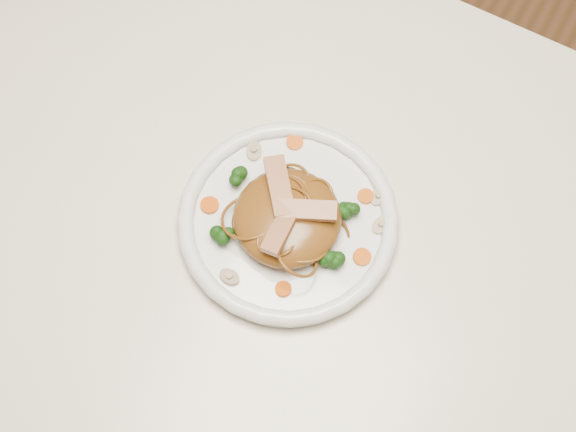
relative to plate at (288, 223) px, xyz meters
The scene contains 20 objects.
ground 0.76m from the plate, 63.35° to the left, with size 4.00×4.00×0.00m, color brown.
table 0.11m from the plate, 63.35° to the left, with size 1.20×0.80×0.75m.
plate is the anchor object (origin of this frame).
noodle_mound 0.03m from the plate, 69.40° to the right, with size 0.13×0.13×0.04m, color brown.
chicken_a 0.06m from the plate, 10.63° to the left, with size 0.07×0.02×0.01m, color #A8744F.
chicken_b 0.06m from the plate, 143.30° to the left, with size 0.08×0.02×0.01m, color #A8744F.
chicken_c 0.06m from the plate, 75.44° to the right, with size 0.07×0.02×0.01m, color #A8744F.
broccoli_0 0.08m from the plate, 35.00° to the left, with size 0.03×0.03×0.03m, color #163F0D, non-canonical shape.
broccoli_1 0.09m from the plate, behind, with size 0.02×0.02×0.03m, color #163F0D, non-canonical shape.
broccoli_2 0.09m from the plate, 133.16° to the right, with size 0.02×0.02×0.03m, color #163F0D, non-canonical shape.
broccoli_3 0.08m from the plate, 18.98° to the right, with size 0.02×0.02×0.03m, color #163F0D, non-canonical shape.
carrot_0 0.10m from the plate, 47.41° to the left, with size 0.02×0.02×0.01m, color #CB5007.
carrot_1 0.10m from the plate, 162.25° to the right, with size 0.02×0.02×0.01m, color #CB5007.
carrot_2 0.10m from the plate, ahead, with size 0.02×0.02×0.01m, color #CB5007.
carrot_3 0.11m from the plate, 114.67° to the left, with size 0.02×0.02×0.01m, color #CB5007.
carrot_4 0.09m from the plate, 64.37° to the right, with size 0.02×0.02×0.01m, color #CB5007.
mushroom_0 0.10m from the plate, 103.96° to the right, with size 0.03×0.03×0.01m, color #C3B392.
mushroom_1 0.11m from the plate, 25.58° to the left, with size 0.03×0.03×0.01m, color #C3B392.
mushroom_2 0.10m from the plate, 143.83° to the left, with size 0.03×0.03×0.01m, color #C3B392.
mushroom_3 0.11m from the plate, 44.52° to the left, with size 0.02×0.02×0.01m, color #C3B392.
Camera 1 is at (0.18, -0.35, 1.67)m, focal length 50.55 mm.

